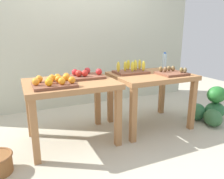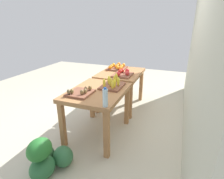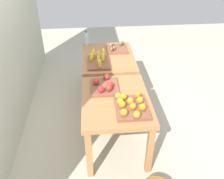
{
  "view_description": "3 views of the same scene",
  "coord_description": "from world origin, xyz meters",
  "views": [
    {
      "loc": [
        -1.14,
        -2.48,
        1.32
      ],
      "look_at": [
        -0.01,
        0.04,
        0.58
      ],
      "focal_mm": 35.35,
      "sensor_mm": 36.0,
      "label": 1
    },
    {
      "loc": [
        2.85,
        1.12,
        1.72
      ],
      "look_at": [
        0.02,
        0.03,
        0.58
      ],
      "focal_mm": 29.1,
      "sensor_mm": 36.0,
      "label": 2
    },
    {
      "loc": [
        -2.87,
        0.26,
        2.44
      ],
      "look_at": [
        -0.05,
        -0.0,
        0.54
      ],
      "focal_mm": 39.27,
      "sensor_mm": 36.0,
      "label": 3
    }
  ],
  "objects": [
    {
      "name": "ground_plane",
      "position": [
        0.0,
        0.0,
        0.0
      ],
      "size": [
        8.0,
        8.0,
        0.0
      ],
      "primitive_type": "plane",
      "color": "#BAB49D"
    },
    {
      "name": "back_wall",
      "position": [
        0.0,
        1.35,
        1.5
      ],
      "size": [
        4.4,
        0.12,
        3.0
      ],
      "primitive_type": "cube",
      "color": "beige",
      "rests_on": "ground_plane"
    },
    {
      "name": "kiwi_bin",
      "position": [
        0.79,
        -0.15,
        0.78
      ],
      "size": [
        0.36,
        0.32,
        0.1
      ],
      "color": "brown",
      "rests_on": "display_table_right"
    },
    {
      "name": "banana_crate",
      "position": [
        0.34,
        0.16,
        0.8
      ],
      "size": [
        0.45,
        0.32,
        0.17
      ],
      "color": "brown",
      "rests_on": "display_table_right"
    },
    {
      "name": "water_bottle",
      "position": [
        1.02,
        0.33,
        0.87
      ],
      "size": [
        0.06,
        0.06,
        0.25
      ],
      "color": "silver",
      "rests_on": "display_table_right"
    },
    {
      "name": "orange_bin",
      "position": [
        -0.76,
        -0.15,
        0.8
      ],
      "size": [
        0.46,
        0.36,
        0.11
      ],
      "color": "brown",
      "rests_on": "display_table_left"
    },
    {
      "name": "watermelon_pile",
      "position": [
        1.49,
        -0.24,
        0.19
      ],
      "size": [
        0.61,
        0.65,
        0.52
      ],
      "color": "#286337",
      "rests_on": "ground_plane"
    },
    {
      "name": "wicker_basket",
      "position": [
        -1.4,
        -0.35,
        0.1
      ],
      "size": [
        0.32,
        0.32,
        0.19
      ],
      "color": "brown",
      "rests_on": "ground_plane"
    },
    {
      "name": "display_table_right",
      "position": [
        0.56,
        0.0,
        0.64
      ],
      "size": [
        1.04,
        0.8,
        0.75
      ],
      "color": "#A26D42",
      "rests_on": "ground_plane"
    },
    {
      "name": "apple_bin",
      "position": [
        -0.33,
        0.12,
        0.79
      ],
      "size": [
        0.4,
        0.34,
        0.11
      ],
      "color": "brown",
      "rests_on": "display_table_left"
    },
    {
      "name": "display_table_left",
      "position": [
        -0.56,
        0.0,
        0.64
      ],
      "size": [
        1.04,
        0.8,
        0.75
      ],
      "color": "#A26D42",
      "rests_on": "ground_plane"
    }
  ]
}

